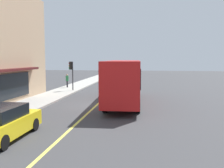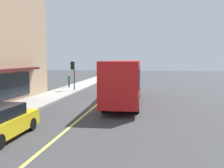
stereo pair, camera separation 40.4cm
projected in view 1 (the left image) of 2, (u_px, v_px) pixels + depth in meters
The scene contains 7 objects.
ground at pixel (96, 105), 19.94m from camera, with size 120.00×120.00×0.00m, color #38383A.
sidewalk at pixel (33, 103), 20.64m from camera, with size 80.00×3.05×0.15m, color #9E9B93.
lane_centre_stripe at pixel (96, 105), 19.94m from camera, with size 36.00×0.16×0.01m, color #D8D14C.
bus at pixel (124, 79), 20.63m from camera, with size 11.21×2.92×3.50m.
traffic_light at pixel (71, 69), 28.29m from camera, with size 0.30×0.52×3.20m.
car_yellow at pixel (3, 123), 11.56m from camera, with size 4.30×1.87×1.52m.
pedestrian_near_storefront at pixel (67, 79), 31.29m from camera, with size 0.34×0.34×1.64m.
Camera 1 is at (-19.33, -3.91, 3.65)m, focal length 40.74 mm.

